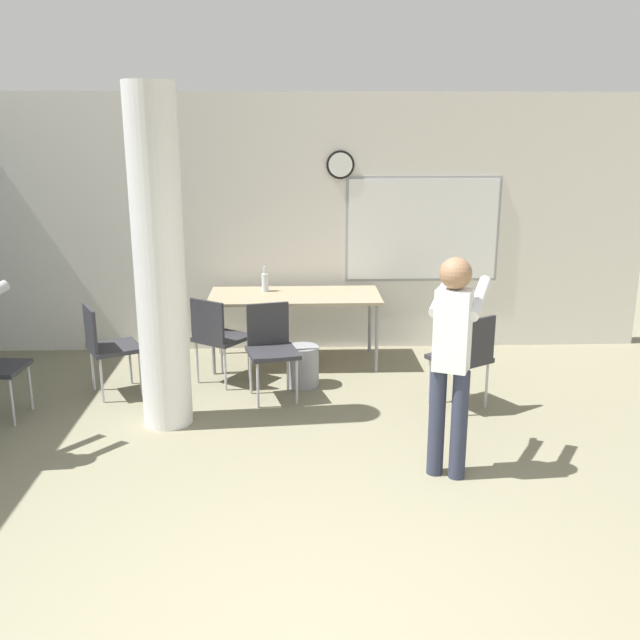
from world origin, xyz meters
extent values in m
cube|color=silver|center=(0.00, 5.06, 1.40)|extent=(8.00, 0.12, 2.80)
cylinder|color=black|center=(0.59, 4.99, 2.05)|extent=(0.30, 0.03, 0.30)
cylinder|color=white|center=(0.59, 4.97, 2.05)|extent=(0.25, 0.01, 0.25)
cube|color=#99999E|center=(1.50, 5.00, 1.35)|extent=(1.70, 0.01, 1.16)
cube|color=white|center=(1.50, 4.99, 1.35)|extent=(1.64, 0.02, 1.10)
cylinder|color=white|center=(-1.01, 2.94, 1.40)|extent=(0.41, 0.41, 2.80)
cube|color=tan|center=(0.08, 4.47, 0.74)|extent=(1.78, 0.79, 0.03)
cylinder|color=gray|center=(-0.75, 4.14, 0.36)|extent=(0.04, 0.04, 0.72)
cylinder|color=gray|center=(0.92, 4.14, 0.36)|extent=(0.04, 0.04, 0.72)
cylinder|color=gray|center=(-0.75, 4.81, 0.36)|extent=(0.04, 0.04, 0.72)
cylinder|color=gray|center=(0.92, 4.81, 0.36)|extent=(0.04, 0.04, 0.72)
cylinder|color=silver|center=(-0.23, 4.63, 0.84)|extent=(0.07, 0.07, 0.19)
cylinder|color=silver|center=(-0.23, 4.63, 0.98)|extent=(0.03, 0.03, 0.08)
cylinder|color=gray|center=(0.16, 3.78, 0.20)|extent=(0.31, 0.31, 0.40)
cube|color=#2D2D33|center=(-0.63, 3.93, 0.45)|extent=(0.61, 0.61, 0.04)
cube|color=#2D2D33|center=(-0.75, 3.76, 0.67)|extent=(0.34, 0.25, 0.40)
cylinder|color=#B7B7BC|center=(-0.38, 3.97, 0.21)|extent=(0.02, 0.02, 0.43)
cylinder|color=#B7B7BC|center=(-0.67, 4.18, 0.21)|extent=(0.02, 0.02, 0.43)
cylinder|color=#B7B7BC|center=(-0.59, 3.68, 0.21)|extent=(0.02, 0.02, 0.43)
cylinder|color=#B7B7BC|center=(-0.88, 3.89, 0.21)|extent=(0.02, 0.02, 0.43)
cylinder|color=#B7B7BC|center=(-2.31, 2.91, 0.21)|extent=(0.02, 0.02, 0.43)
cylinder|color=#B7B7BC|center=(-2.28, 3.27, 0.21)|extent=(0.02, 0.02, 0.43)
cube|color=#2D2D33|center=(-0.12, 3.45, 0.45)|extent=(0.53, 0.53, 0.04)
cube|color=#2D2D33|center=(-0.17, 3.64, 0.67)|extent=(0.39, 0.12, 0.40)
cylinder|color=#B7B7BC|center=(-0.26, 3.23, 0.21)|extent=(0.02, 0.02, 0.43)
cylinder|color=#B7B7BC|center=(0.09, 3.31, 0.21)|extent=(0.02, 0.02, 0.43)
cylinder|color=#B7B7BC|center=(-0.34, 3.58, 0.21)|extent=(0.02, 0.02, 0.43)
cylinder|color=#B7B7BC|center=(0.01, 3.66, 0.21)|extent=(0.02, 0.02, 0.43)
cube|color=#2D2D33|center=(1.55, 3.22, 0.45)|extent=(0.60, 0.60, 0.04)
cube|color=#2D2D33|center=(1.66, 3.05, 0.67)|extent=(0.35, 0.23, 0.40)
cylinder|color=#B7B7BC|center=(1.61, 3.47, 0.21)|extent=(0.02, 0.02, 0.43)
cylinder|color=#B7B7BC|center=(1.30, 3.28, 0.21)|extent=(0.02, 0.02, 0.43)
cylinder|color=#B7B7BC|center=(1.80, 3.16, 0.21)|extent=(0.02, 0.02, 0.43)
cylinder|color=#B7B7BC|center=(1.49, 2.97, 0.21)|extent=(0.02, 0.02, 0.43)
cube|color=#2D2D33|center=(-1.61, 3.65, 0.45)|extent=(0.59, 0.59, 0.04)
cube|color=#2D2D33|center=(-1.79, 3.55, 0.67)|extent=(0.21, 0.37, 0.40)
cylinder|color=#B7B7BC|center=(-1.37, 3.57, 0.21)|extent=(0.02, 0.02, 0.43)
cylinder|color=#B7B7BC|center=(-1.53, 3.89, 0.21)|extent=(0.02, 0.02, 0.43)
cylinder|color=#B7B7BC|center=(-1.69, 3.41, 0.21)|extent=(0.02, 0.02, 0.43)
cylinder|color=#B7B7BC|center=(-1.85, 3.72, 0.21)|extent=(0.02, 0.02, 0.43)
cylinder|color=#2D3347|center=(1.24, 1.87, 0.41)|extent=(0.12, 0.12, 0.82)
cylinder|color=#2D3347|center=(1.10, 1.94, 0.41)|extent=(0.12, 0.12, 0.82)
cube|color=white|center=(1.17, 1.90, 1.11)|extent=(0.29, 0.27, 0.58)
sphere|color=#997051|center=(1.17, 1.90, 1.51)|extent=(0.22, 0.22, 0.22)
cylinder|color=white|center=(1.38, 2.06, 1.29)|extent=(0.29, 0.50, 0.23)
cylinder|color=white|center=(1.14, 2.17, 1.29)|extent=(0.29, 0.50, 0.23)
cube|color=white|center=(1.24, 2.38, 1.30)|extent=(0.09, 0.13, 0.04)
camera|label=1|loc=(0.08, -2.78, 2.49)|focal=40.00mm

